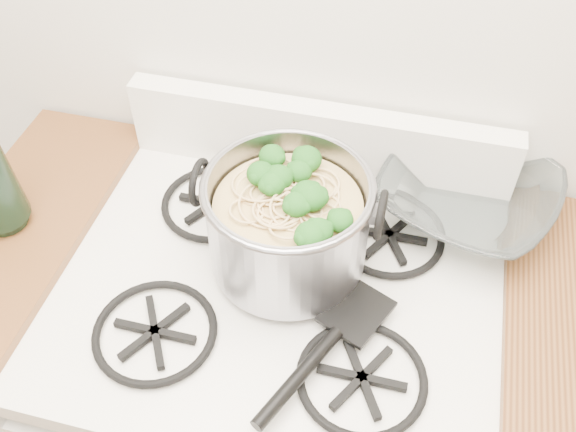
{
  "coord_description": "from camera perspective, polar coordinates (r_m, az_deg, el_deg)",
  "views": [
    {
      "loc": [
        0.18,
        0.62,
        1.8
      ],
      "look_at": [
        0.0,
        1.31,
        1.03
      ],
      "focal_mm": 40.0,
      "sensor_mm": 36.0,
      "label": 1
    }
  ],
  "objects": [
    {
      "name": "spatula",
      "position": [
        1.06,
        6.13,
        -8.23
      ],
      "size": [
        0.39,
        0.4,
        0.02
      ],
      "primitive_type": null,
      "rotation": [
        0.0,
        0.0,
        -0.42
      ],
      "color": "black",
      "rests_on": "gas_range"
    },
    {
      "name": "stock_pot",
      "position": [
        1.07,
        -0.0,
        -0.7
      ],
      "size": [
        0.31,
        0.28,
        0.19
      ],
      "color": "#92929A",
      "rests_on": "gas_range"
    },
    {
      "name": "glass_bowl",
      "position": [
        1.24,
        15.44,
        1.01
      ],
      "size": [
        0.16,
        0.16,
        0.03
      ],
      "primitive_type": "imported",
      "rotation": [
        0.0,
        0.0,
        -0.35
      ],
      "color": "white",
      "rests_on": "gas_range"
    },
    {
      "name": "gas_range",
      "position": [
        1.52,
        -0.62,
        -16.72
      ],
      "size": [
        0.76,
        0.66,
        0.92
      ],
      "color": "white",
      "rests_on": "ground"
    },
    {
      "name": "counter_left",
      "position": [
        1.64,
        -18.28,
        -11.54
      ],
      "size": [
        0.25,
        0.65,
        0.92
      ],
      "color": "silver",
      "rests_on": "ground"
    }
  ]
}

